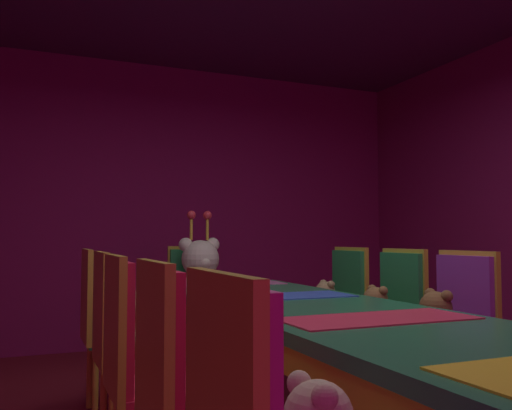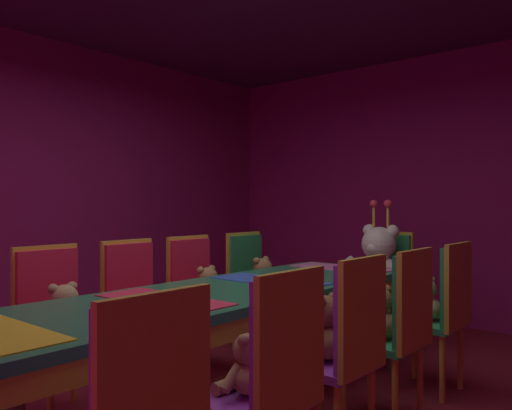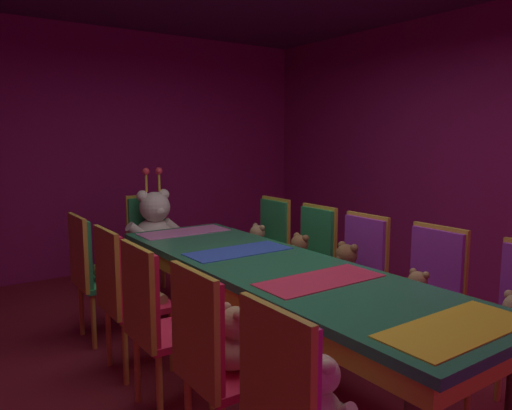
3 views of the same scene
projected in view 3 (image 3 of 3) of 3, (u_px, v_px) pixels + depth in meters
ground_plane at (274, 371)px, 3.28m from camera, size 7.90×7.90×0.00m
wall_back at (109, 151)px, 5.68m from camera, size 5.20×0.12×2.80m
wall_right at (497, 154)px, 4.56m from camera, size 0.12×6.40×2.80m
banquet_table at (275, 277)px, 3.19m from camera, size 0.90×3.08×0.75m
chair_left_0 at (292, 406)px, 1.77m from camera, size 0.42×0.41×0.98m
teddy_left_0 at (321, 396)px, 1.86m from camera, size 0.25×0.32×0.30m
chair_left_1 at (210, 349)px, 2.24m from camera, size 0.42×0.41×0.98m
teddy_left_1 at (237, 342)px, 2.33m from camera, size 0.26×0.34×0.32m
chair_left_2 at (152, 312)px, 2.72m from camera, size 0.42×0.41×0.98m
chair_left_3 at (120, 287)px, 3.18m from camera, size 0.42×0.41×0.98m
teddy_left_3 at (141, 284)px, 3.26m from camera, size 0.25×0.33×0.31m
chair_left_4 at (90, 265)px, 3.70m from camera, size 0.42×0.41×0.98m
teddy_left_4 at (109, 262)px, 3.79m from camera, size 0.27×0.35×0.33m
chair_right_1 at (431, 285)px, 3.21m from camera, size 0.42×0.41×0.98m
teddy_right_1 at (417, 293)px, 3.13m from camera, size 0.21×0.27×0.26m
chair_right_2 at (359, 266)px, 3.69m from camera, size 0.42×0.41×0.98m
teddy_right_2 at (345, 268)px, 3.60m from camera, size 0.27×0.35×0.33m
chair_right_3 at (312, 252)px, 4.14m from camera, size 0.42×0.41×0.98m
teddy_right_3 at (299, 255)px, 4.06m from camera, size 0.25×0.32×0.31m
chair_right_4 at (269, 239)px, 4.66m from camera, size 0.42×0.41×0.98m
teddy_right_4 at (257, 242)px, 4.58m from camera, size 0.24×0.31×0.29m
throne_chair at (149, 234)px, 4.89m from camera, size 0.41×0.42×0.98m
king_teddy_bear at (156, 225)px, 4.74m from camera, size 0.63×0.49×0.81m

